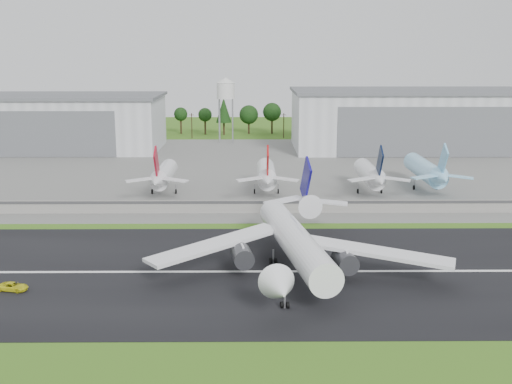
{
  "coord_description": "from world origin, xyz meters",
  "views": [
    {
      "loc": [
        6.21,
        -106.05,
        41.4
      ],
      "look_at": [
        7.41,
        40.0,
        9.0
      ],
      "focal_mm": 45.0,
      "sensor_mm": 36.0,
      "label": 1
    }
  ],
  "objects_px": {
    "ground_vehicle": "(13,287)",
    "parked_jet_navy": "(371,175)",
    "parked_jet_red_b": "(267,175)",
    "parked_jet_skyblue": "(428,171)",
    "main_airliner": "(295,248)",
    "parked_jet_red_a": "(163,175)"
  },
  "relations": [
    {
      "from": "parked_jet_red_a",
      "to": "parked_jet_navy",
      "type": "height_order",
      "value": "parked_jet_navy"
    },
    {
      "from": "main_airliner",
      "to": "parked_jet_skyblue",
      "type": "xyz_separation_m",
      "value": [
        44.54,
        72.0,
        1.25
      ]
    },
    {
      "from": "main_airliner",
      "to": "parked_jet_navy",
      "type": "distance_m",
      "value": 72.1
    },
    {
      "from": "ground_vehicle",
      "to": "parked_jet_red_a",
      "type": "height_order",
      "value": "parked_jet_red_a"
    },
    {
      "from": "parked_jet_navy",
      "to": "parked_jet_red_a",
      "type": "bearing_deg",
      "value": -179.98
    },
    {
      "from": "main_airliner",
      "to": "parked_jet_skyblue",
      "type": "height_order",
      "value": "main_airliner"
    },
    {
      "from": "ground_vehicle",
      "to": "parked_jet_navy",
      "type": "relative_size",
      "value": 0.17
    },
    {
      "from": "parked_jet_red_b",
      "to": "parked_jet_skyblue",
      "type": "relative_size",
      "value": 0.84
    },
    {
      "from": "parked_jet_red_b",
      "to": "parked_jet_navy",
      "type": "height_order",
      "value": "parked_jet_red_b"
    },
    {
      "from": "parked_jet_red_a",
      "to": "parked_jet_skyblue",
      "type": "xyz_separation_m",
      "value": [
        78.35,
        5.06,
        0.26
      ]
    },
    {
      "from": "main_airliner",
      "to": "parked_jet_red_a",
      "type": "relative_size",
      "value": 1.89
    },
    {
      "from": "parked_jet_red_a",
      "to": "parked_jet_red_b",
      "type": "bearing_deg",
      "value": 0.06
    },
    {
      "from": "ground_vehicle",
      "to": "parked_jet_navy",
      "type": "bearing_deg",
      "value": -33.37
    },
    {
      "from": "main_airliner",
      "to": "parked_jet_red_a",
      "type": "bearing_deg",
      "value": -72.26
    },
    {
      "from": "parked_jet_navy",
      "to": "parked_jet_skyblue",
      "type": "xyz_separation_m",
      "value": [
        17.82,
        5.04,
        0.16
      ]
    },
    {
      "from": "ground_vehicle",
      "to": "parked_jet_skyblue",
      "type": "distance_m",
      "value": 124.74
    },
    {
      "from": "parked_jet_red_b",
      "to": "parked_jet_skyblue",
      "type": "bearing_deg",
      "value": 5.95
    },
    {
      "from": "parked_jet_navy",
      "to": "parked_jet_skyblue",
      "type": "distance_m",
      "value": 18.52
    },
    {
      "from": "parked_jet_navy",
      "to": "parked_jet_skyblue",
      "type": "bearing_deg",
      "value": 15.78
    },
    {
      "from": "main_airliner",
      "to": "parked_jet_red_a",
      "type": "height_order",
      "value": "main_airliner"
    },
    {
      "from": "main_airliner",
      "to": "parked_jet_red_b",
      "type": "distance_m",
      "value": 67.08
    },
    {
      "from": "parked_jet_red_a",
      "to": "parked_jet_red_b",
      "type": "distance_m",
      "value": 30.08
    }
  ]
}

